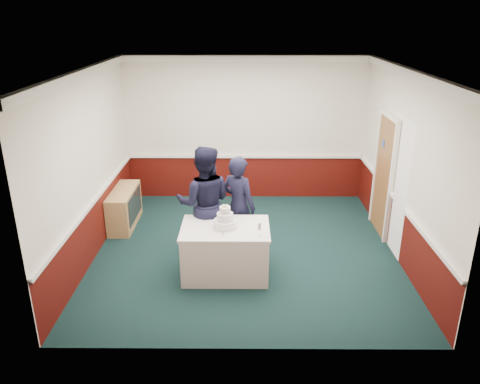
{
  "coord_description": "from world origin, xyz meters",
  "views": [
    {
      "loc": [
        -0.04,
        -7.08,
        3.79
      ],
      "look_at": [
        -0.09,
        -0.1,
        1.1
      ],
      "focal_mm": 35.0,
      "sensor_mm": 36.0,
      "label": 1
    }
  ],
  "objects_px": {
    "sideboard": "(124,208)",
    "wedding_cake": "(225,221)",
    "cake_knife": "(223,233)",
    "champagne_flute": "(259,227)",
    "cake_table": "(225,250)",
    "person_woman": "(239,206)",
    "person_man": "(204,203)"
  },
  "relations": [
    {
      "from": "wedding_cake",
      "to": "cake_knife",
      "type": "distance_m",
      "value": 0.23
    },
    {
      "from": "person_woman",
      "to": "sideboard",
      "type": "bearing_deg",
      "value": 8.01
    },
    {
      "from": "cake_knife",
      "to": "person_man",
      "type": "xyz_separation_m",
      "value": [
        -0.32,
        0.79,
        0.15
      ]
    },
    {
      "from": "champagne_flute",
      "to": "cake_knife",
      "type": "bearing_deg",
      "value": 171.42
    },
    {
      "from": "wedding_cake",
      "to": "champagne_flute",
      "type": "xyz_separation_m",
      "value": [
        0.5,
        -0.28,
        0.03
      ]
    },
    {
      "from": "sideboard",
      "to": "cake_knife",
      "type": "bearing_deg",
      "value": -45.42
    },
    {
      "from": "sideboard",
      "to": "wedding_cake",
      "type": "height_order",
      "value": "wedding_cake"
    },
    {
      "from": "sideboard",
      "to": "person_woman",
      "type": "height_order",
      "value": "person_woman"
    },
    {
      "from": "person_man",
      "to": "person_woman",
      "type": "relative_size",
      "value": 1.11
    },
    {
      "from": "champagne_flute",
      "to": "person_man",
      "type": "distance_m",
      "value": 1.22
    },
    {
      "from": "sideboard",
      "to": "cake_table",
      "type": "bearing_deg",
      "value": -41.91
    },
    {
      "from": "cake_table",
      "to": "cake_knife",
      "type": "relative_size",
      "value": 6.0
    },
    {
      "from": "sideboard",
      "to": "cake_knife",
      "type": "distance_m",
      "value": 2.8
    },
    {
      "from": "wedding_cake",
      "to": "champagne_flute",
      "type": "bearing_deg",
      "value": -29.25
    },
    {
      "from": "cake_knife",
      "to": "champagne_flute",
      "type": "xyz_separation_m",
      "value": [
        0.53,
        -0.08,
        0.14
      ]
    },
    {
      "from": "cake_knife",
      "to": "sideboard",
      "type": "bearing_deg",
      "value": 127.4
    },
    {
      "from": "person_man",
      "to": "sideboard",
      "type": "bearing_deg",
      "value": -36.62
    },
    {
      "from": "sideboard",
      "to": "cake_knife",
      "type": "relative_size",
      "value": 5.45
    },
    {
      "from": "cake_table",
      "to": "wedding_cake",
      "type": "relative_size",
      "value": 3.63
    },
    {
      "from": "cake_table",
      "to": "person_man",
      "type": "height_order",
      "value": "person_man"
    },
    {
      "from": "cake_table",
      "to": "person_woman",
      "type": "relative_size",
      "value": 0.78
    },
    {
      "from": "sideboard",
      "to": "champagne_flute",
      "type": "bearing_deg",
      "value": -39.66
    },
    {
      "from": "sideboard",
      "to": "cake_table",
      "type": "height_order",
      "value": "cake_table"
    },
    {
      "from": "wedding_cake",
      "to": "person_man",
      "type": "bearing_deg",
      "value": 121.04
    },
    {
      "from": "sideboard",
      "to": "wedding_cake",
      "type": "relative_size",
      "value": 3.3
    },
    {
      "from": "cake_knife",
      "to": "wedding_cake",
      "type": "bearing_deg",
      "value": 74.28
    },
    {
      "from": "wedding_cake",
      "to": "person_woman",
      "type": "bearing_deg",
      "value": 74.25
    },
    {
      "from": "cake_table",
      "to": "champagne_flute",
      "type": "bearing_deg",
      "value": -29.25
    },
    {
      "from": "sideboard",
      "to": "person_woman",
      "type": "xyz_separation_m",
      "value": [
        2.16,
        -1.08,
        0.49
      ]
    },
    {
      "from": "cake_knife",
      "to": "person_man",
      "type": "distance_m",
      "value": 0.86
    },
    {
      "from": "person_woman",
      "to": "person_man",
      "type": "bearing_deg",
      "value": 44.95
    },
    {
      "from": "cake_table",
      "to": "wedding_cake",
      "type": "bearing_deg",
      "value": 90.0
    }
  ]
}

